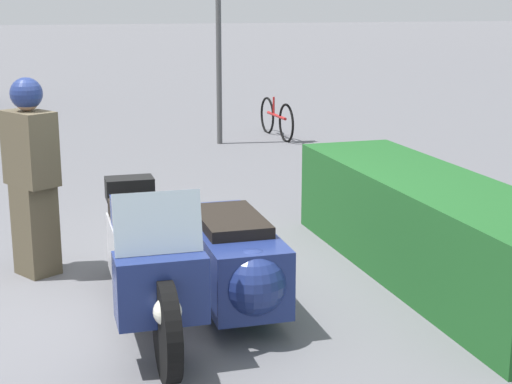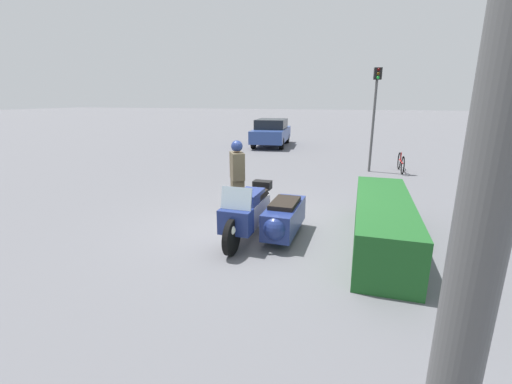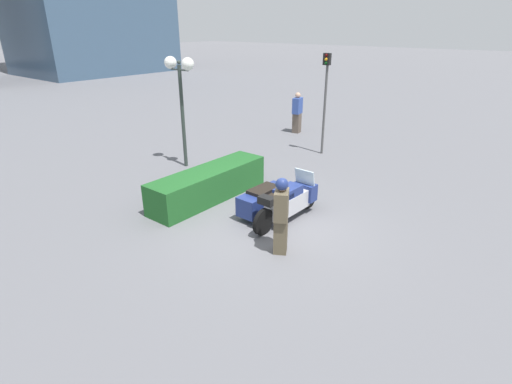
# 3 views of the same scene
# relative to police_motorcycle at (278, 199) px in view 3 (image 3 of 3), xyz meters

# --- Properties ---
(ground_plane) EXTENTS (160.00, 160.00, 0.00)m
(ground_plane) POSITION_rel_police_motorcycle_xyz_m (-0.55, -0.21, -0.47)
(ground_plane) COLOR slate
(police_motorcycle) EXTENTS (2.57, 1.28, 1.16)m
(police_motorcycle) POSITION_rel_police_motorcycle_xyz_m (0.00, 0.00, 0.00)
(police_motorcycle) COLOR black
(police_motorcycle) RESTS_ON ground
(officer_rider) EXTENTS (0.54, 0.48, 1.71)m
(officer_rider) POSITION_rel_police_motorcycle_xyz_m (-1.38, -1.09, 0.44)
(officer_rider) COLOR brown
(officer_rider) RESTS_ON ground
(hedge_bush_curbside) EXTENTS (3.77, 0.97, 0.87)m
(hedge_bush_curbside) POSITION_rel_police_motorcycle_xyz_m (-0.31, 2.15, -0.03)
(hedge_bush_curbside) COLOR #1E5623
(hedge_bush_curbside) RESTS_ON ground
(twin_lamp_post) EXTENTS (0.40, 1.22, 3.62)m
(twin_lamp_post) POSITION_rel_police_motorcycle_xyz_m (1.19, 4.79, 2.49)
(twin_lamp_post) COLOR #2D3833
(twin_lamp_post) RESTS_ON ground
(traffic_light_near) EXTENTS (0.23, 0.26, 3.64)m
(traffic_light_near) POSITION_rel_police_motorcycle_xyz_m (5.39, 1.84, 1.91)
(traffic_light_near) COLOR #4C4C4C
(traffic_light_near) RESTS_ON ground
(pedestrian_bystander) EXTENTS (0.55, 0.39, 1.79)m
(pedestrian_bystander) POSITION_rel_police_motorcycle_xyz_m (7.48, 4.35, 0.43)
(pedestrian_bystander) COLOR brown
(pedestrian_bystander) RESTS_ON ground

